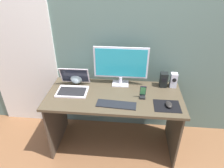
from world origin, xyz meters
name	(u,v)px	position (x,y,z in m)	size (l,w,h in m)	color
ground_plane	(114,143)	(0.00, 0.00, 0.00)	(8.00, 8.00, 0.00)	brown
wall_back	(117,32)	(0.00, 0.40, 1.25)	(6.00, 0.04, 2.50)	slate
door_left	(20,51)	(-1.13, 0.37, 1.01)	(0.82, 0.02, 2.02)	white
desk	(114,106)	(0.00, 0.00, 0.57)	(1.40, 0.63, 0.71)	#4B3F2E
monitor	(121,65)	(0.05, 0.22, 0.96)	(0.58, 0.14, 0.44)	silver
speaker_right	(173,80)	(0.63, 0.22, 0.79)	(0.07, 0.07, 0.16)	silver
speaker_near_monitor	(164,80)	(0.52, 0.22, 0.79)	(0.08, 0.09, 0.16)	black
laptop	(73,86)	(-0.44, 0.06, 0.76)	(0.33, 0.31, 0.22)	white
fishbowl	(77,77)	(-0.44, 0.21, 0.78)	(0.15, 0.15, 0.15)	silver
keyboard_external	(116,104)	(0.04, -0.17, 0.72)	(0.38, 0.12, 0.01)	black
mousepad	(167,106)	(0.52, -0.14, 0.71)	(0.25, 0.20, 0.00)	black
mouse	(169,105)	(0.53, -0.15, 0.73)	(0.06, 0.10, 0.04)	black
phone_in_dock	(143,94)	(0.29, -0.02, 0.76)	(0.06, 0.06, 0.14)	black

